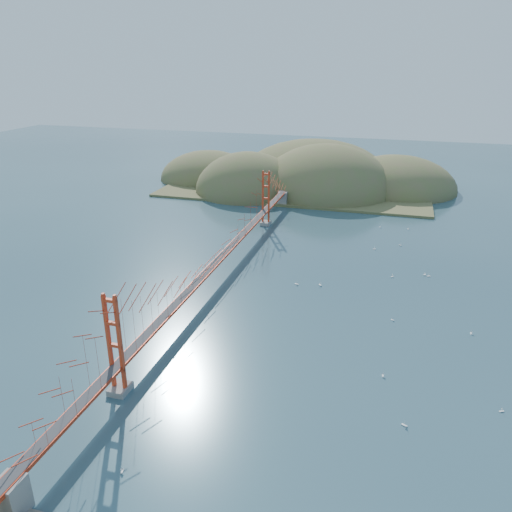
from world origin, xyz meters
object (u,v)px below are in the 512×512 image
(sailboat_1, at_px, (320,284))
(bridge, at_px, (216,239))
(sailboat_0, at_px, (383,375))
(sailboat_2, at_px, (393,319))

(sailboat_1, bearing_deg, bridge, -171.04)
(sailboat_0, bearing_deg, bridge, 144.32)
(bridge, height_order, sailboat_2, bridge)
(bridge, distance_m, sailboat_2, 29.13)
(sailboat_1, bearing_deg, sailboat_0, -63.91)
(sailboat_2, height_order, sailboat_1, sailboat_1)
(bridge, bearing_deg, sailboat_1, 8.96)
(sailboat_2, xyz_separation_m, sailboat_0, (-0.61, -13.61, 0.01))
(bridge, xyz_separation_m, sailboat_0, (27.09, -19.45, -6.87))
(bridge, bearing_deg, sailboat_0, -35.68)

